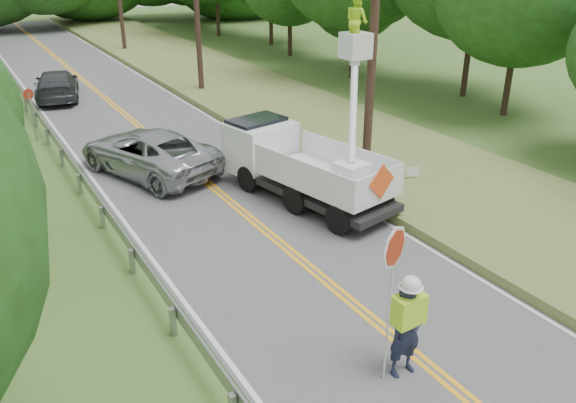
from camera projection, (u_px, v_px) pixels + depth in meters
ground at (441, 377)px, 11.49m from camera, size 140.00×140.00×0.00m
road at (183, 163)px, 22.45m from camera, size 7.20×96.00×0.03m
guardrail at (69, 161)px, 21.07m from camera, size 0.18×48.00×0.77m
utility_poles at (258, 7)px, 24.95m from camera, size 1.60×43.30×10.00m
tall_grass_verge at (334, 131)px, 25.68m from camera, size 7.00×96.00×0.30m
flagger at (407, 323)px, 11.12m from camera, size 1.21×0.50×3.37m
bucket_truck at (293, 151)px, 19.35m from camera, size 4.15×6.77×6.42m
suv_silver at (149, 152)px, 21.17m from camera, size 4.54×6.46×1.64m
suv_darkgrey at (57, 85)px, 31.17m from camera, size 3.19×5.56×1.52m
stop_sign_permanent at (31, 107)px, 24.31m from camera, size 0.45×0.24×2.29m
yard_sign at (413, 173)px, 20.21m from camera, size 0.45×0.19×0.69m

